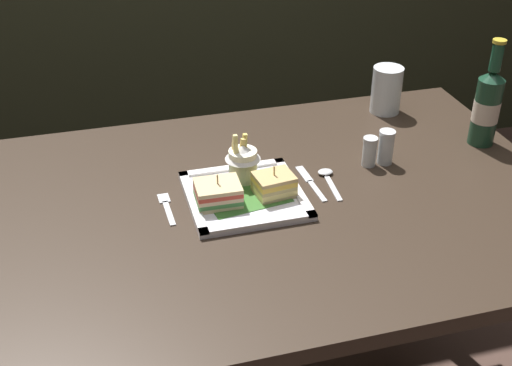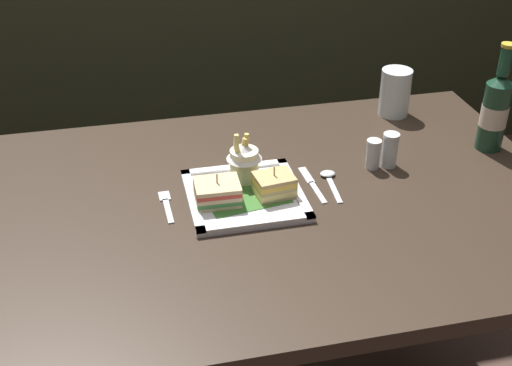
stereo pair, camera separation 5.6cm
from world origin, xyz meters
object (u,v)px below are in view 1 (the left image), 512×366
Objects in this scene: sandwich_half_right at (275,186)px; fork at (167,207)px; square_plate at (245,196)px; fries_cup at (243,159)px; salt_shaker at (369,153)px; dining_table at (267,238)px; spoon at (328,177)px; beer_bottle at (487,105)px; knife at (310,182)px; water_glass at (386,93)px; sandwich_half_left at (218,194)px; pepper_shaker at (386,149)px.

sandwich_half_right is 0.70× the size of fork.
fries_cup is at bearing 78.88° from square_plate.
square_plate is 2.77× the size of sandwich_half_right.
fork is 0.49m from salt_shaker.
sandwich_half_right reaches higher than dining_table.
sandwich_half_right is 0.15m from spoon.
beer_bottle is at bearing 11.10° from sandwich_half_right.
salt_shaker is at bearing 13.93° from knife.
fries_cup is 0.87× the size of spoon.
dining_table is 0.24m from fork.
spoon is (-0.27, -0.29, -0.05)m from water_glass.
square_plate is 0.07m from sandwich_half_right.
beer_bottle reaches higher than water_glass.
square_plate is at bearing -171.49° from knife.
beer_bottle is at bearing 5.99° from fork.
fork is at bearing -163.71° from fries_cup.
dining_table is 0.18m from sandwich_half_left.
sandwich_half_right reaches higher than square_plate.
spoon is 0.16m from pepper_shaker.
fork is at bearing -154.07° from water_glass.
fries_cup is at bearing 165.85° from knife.
sandwich_half_left is 1.08× the size of sandwich_half_right.
fork is at bearing 173.81° from dining_table.
sandwich_half_right is at bearing -58.38° from fries_cup.
square_plate reaches higher than knife.
beer_bottle is 3.19× the size of pepper_shaker.
dining_table is at bearing -163.60° from spoon.
sandwich_half_left is at bearing -162.33° from square_plate.
dining_table is 13.65× the size of sandwich_half_left.
dining_table is 4.94× the size of beer_bottle.
square_plate is 1.54× the size of knife.
fries_cup is 0.73× the size of knife.
square_plate is at bearing 17.67° from sandwich_half_left.
fries_cup is at bearing 16.29° from fork.
knife is at bearing -136.86° from water_glass.
pepper_shaker reaches higher than salt_shaker.
beer_bottle is (0.58, 0.11, 0.21)m from dining_table.
beer_bottle is at bearing 5.29° from salt_shaker.
sandwich_half_right is 0.23m from fork.
square_plate is 2.55× the size of sandwich_half_left.
beer_bottle is at bearing 8.30° from square_plate.
knife is (0.33, 0.02, -0.00)m from fork.
fork is (-0.17, 0.01, -0.01)m from square_plate.
pepper_shaker is (0.42, 0.08, 0.00)m from sandwich_half_left.
salt_shaker is (0.38, 0.08, -0.00)m from sandwich_half_left.
fries_cup is at bearing 121.62° from sandwich_half_right.
square_plate is at bearing -2.80° from fork.
pepper_shaker is at bearing 14.09° from dining_table.
salt_shaker reaches higher than square_plate.
pepper_shaker is at bearing 15.55° from sandwich_half_right.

